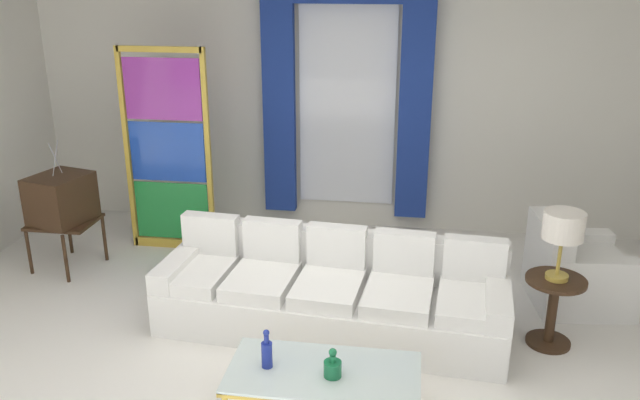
% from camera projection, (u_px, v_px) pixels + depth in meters
% --- Properties ---
extents(ground_plane, '(16.00, 16.00, 0.00)m').
position_uv_depth(ground_plane, '(295.00, 363.00, 5.12)').
color(ground_plane, white).
extents(wall_rear, '(8.00, 0.12, 3.00)m').
position_uv_depth(wall_rear, '(343.00, 101.00, 7.46)').
color(wall_rear, white).
rests_on(wall_rear, ground).
extents(curtained_window, '(2.00, 0.17, 2.70)m').
position_uv_depth(curtained_window, '(347.00, 82.00, 7.22)').
color(curtained_window, white).
rests_on(curtained_window, ground).
extents(couch_white_long, '(2.98, 1.16, 0.86)m').
position_uv_depth(couch_white_long, '(332.00, 293.00, 5.56)').
color(couch_white_long, white).
rests_on(couch_white_long, ground).
extents(coffee_table, '(1.28, 0.65, 0.41)m').
position_uv_depth(coffee_table, '(324.00, 375.00, 4.32)').
color(coffee_table, silver).
rests_on(coffee_table, ground).
extents(bottle_blue_decanter, '(0.12, 0.12, 0.21)m').
position_uv_depth(bottle_blue_decanter, '(333.00, 367.00, 4.23)').
color(bottle_blue_decanter, '#196B3D').
rests_on(bottle_blue_decanter, coffee_table).
extents(bottle_crystal_tall, '(0.07, 0.07, 0.28)m').
position_uv_depth(bottle_crystal_tall, '(267.00, 352.00, 4.32)').
color(bottle_crystal_tall, navy).
rests_on(bottle_crystal_tall, coffee_table).
extents(vintage_tv, '(0.64, 0.70, 1.35)m').
position_uv_depth(vintage_tv, '(61.00, 201.00, 6.53)').
color(vintage_tv, '#382314').
rests_on(vintage_tv, ground).
extents(armchair_white, '(0.91, 0.90, 0.80)m').
position_uv_depth(armchair_white, '(573.00, 274.00, 5.96)').
color(armchair_white, white).
rests_on(armchair_white, ground).
extents(stained_glass_divider, '(0.95, 0.05, 2.20)m').
position_uv_depth(stained_glass_divider, '(168.00, 156.00, 6.89)').
color(stained_glass_divider, gold).
rests_on(stained_glass_divider, ground).
extents(peacock_figurine, '(0.44, 0.60, 0.50)m').
position_uv_depth(peacock_figurine, '(200.00, 244.00, 6.78)').
color(peacock_figurine, beige).
rests_on(peacock_figurine, ground).
extents(round_side_table, '(0.48, 0.48, 0.59)m').
position_uv_depth(round_side_table, '(553.00, 305.00, 5.26)').
color(round_side_table, '#382314').
rests_on(round_side_table, ground).
extents(table_lamp_brass, '(0.32, 0.32, 0.57)m').
position_uv_depth(table_lamp_brass, '(563.00, 229.00, 5.03)').
color(table_lamp_brass, '#B29338').
rests_on(table_lamp_brass, round_side_table).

